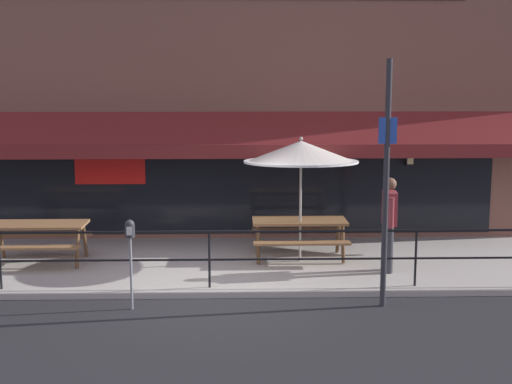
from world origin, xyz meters
TOP-DOWN VIEW (x-y plane):
  - ground_plane at (0.00, 0.00)m, footprint 120.00×120.00m
  - patio_deck at (0.00, 2.00)m, footprint 15.00×4.00m
  - restaurant_building at (0.00, 4.23)m, footprint 15.00×1.60m
  - patio_railing at (0.00, 0.30)m, footprint 13.84×0.04m
  - picnic_table_left at (-3.28, 1.96)m, footprint 1.80×1.42m
  - picnic_table_centre at (1.66, 2.17)m, footprint 1.80×1.42m
  - patio_umbrella_centre at (1.66, 1.98)m, footprint 2.14×2.14m
  - pedestrian_walking at (3.18, 1.20)m, footprint 0.28×0.62m
  - parking_meter_near at (-1.18, -0.50)m, footprint 0.15×0.16m
  - street_sign_pole at (2.75, -0.45)m, footprint 0.28×0.09m

SIDE VIEW (x-z plane):
  - ground_plane at x=0.00m, z-range 0.00..0.00m
  - patio_deck at x=0.00m, z-range 0.00..0.10m
  - picnic_table_left at x=-3.28m, z-range 0.33..1.08m
  - picnic_table_centre at x=1.66m, z-range 0.33..1.08m
  - patio_railing at x=0.00m, z-range 0.32..1.28m
  - pedestrian_walking at x=3.18m, z-range 0.20..1.91m
  - parking_meter_near at x=-1.18m, z-range 0.44..1.86m
  - street_sign_pole at x=2.75m, z-range 0.06..3.90m
  - patio_umbrella_centre at x=1.66m, z-range 0.99..3.37m
  - restaurant_building at x=0.00m, z-range -0.03..8.30m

